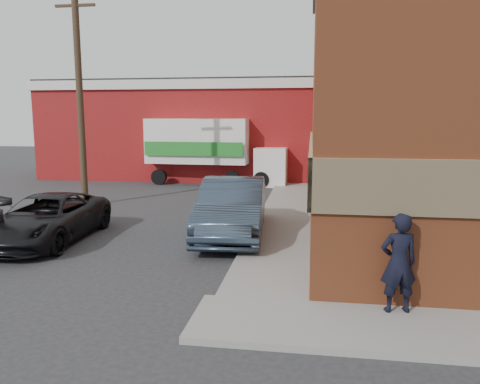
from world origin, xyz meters
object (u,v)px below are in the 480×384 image
at_px(man, 398,263).
at_px(utility_pole, 79,85).
at_px(sedan, 232,208).
at_px(box_truck, 211,146).
at_px(suv_a, 46,219).
at_px(warehouse, 190,129).

bearing_deg(man, utility_pole, -52.79).
distance_m(utility_pole, sedan, 8.71).
bearing_deg(man, box_truck, -78.73).
xyz_separation_m(man, suv_a, (-8.97, 3.89, -0.34)).
bearing_deg(warehouse, box_truck, -61.11).
bearing_deg(man, sedan, -65.51).
distance_m(sedan, suv_a, 5.33).
relative_size(man, box_truck, 0.25).
bearing_deg(utility_pole, man, -41.33).
height_order(utility_pole, sedan, utility_pole).
xyz_separation_m(warehouse, utility_pole, (-1.50, -11.00, 1.93)).
height_order(warehouse, sedan, warehouse).
height_order(sedan, box_truck, box_truck).
height_order(utility_pole, box_truck, utility_pole).
distance_m(warehouse, man, 22.24).
relative_size(utility_pole, box_truck, 1.27).
bearing_deg(sedan, man, -58.46).
bearing_deg(sedan, utility_pole, 144.85).
bearing_deg(man, warehouse, -77.46).
bearing_deg(warehouse, sedan, -70.86).
bearing_deg(box_truck, sedan, -72.61).
xyz_separation_m(warehouse, box_truck, (2.22, -4.03, -0.82)).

